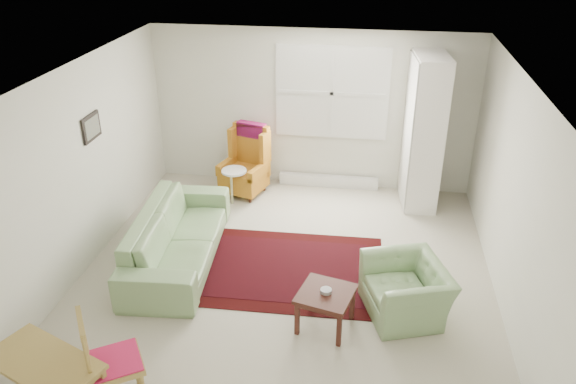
# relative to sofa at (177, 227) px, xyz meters

# --- Properties ---
(room) EXTENTS (5.04, 5.54, 2.51)m
(room) POSITION_rel_sofa_xyz_m (1.42, -0.03, 0.78)
(room) COLOR #BBB4A0
(room) RESTS_ON ground
(rug) EXTENTS (2.77, 1.83, 0.03)m
(rug) POSITION_rel_sofa_xyz_m (1.23, -0.03, -0.46)
(rug) COLOR black
(rug) RESTS_ON ground
(sofa) EXTENTS (1.11, 2.44, 0.96)m
(sofa) POSITION_rel_sofa_xyz_m (0.00, 0.00, 0.00)
(sofa) COLOR #80A36C
(sofa) RESTS_ON ground
(armchair) EXTENTS (1.07, 1.14, 0.72)m
(armchair) POSITION_rel_sofa_xyz_m (2.83, -0.64, -0.12)
(armchair) COLOR #80A36C
(armchair) RESTS_ON ground
(wingback_chair) EXTENTS (0.80, 0.82, 1.10)m
(wingback_chair) POSITION_rel_sofa_xyz_m (0.41, 1.96, 0.07)
(wingback_chair) COLOR #AF6D1A
(wingback_chair) RESTS_ON ground
(coffee_table) EXTENTS (0.67, 0.67, 0.45)m
(coffee_table) POSITION_rel_sofa_xyz_m (1.98, -1.01, -0.25)
(coffee_table) COLOR #401B13
(coffee_table) RESTS_ON ground
(stool) EXTENTS (0.50, 0.50, 0.51)m
(stool) POSITION_rel_sofa_xyz_m (0.31, 1.73, -0.22)
(stool) COLOR white
(stool) RESTS_ON ground
(cabinet) EXTENTS (0.56, 0.95, 2.27)m
(cabinet) POSITION_rel_sofa_xyz_m (3.09, 2.11, 0.66)
(cabinet) COLOR white
(cabinet) RESTS_ON ground
(desk_chair) EXTENTS (0.63, 0.63, 1.04)m
(desk_chair) POSITION_rel_sofa_xyz_m (0.25, -2.37, 0.04)
(desk_chair) COLOR #A28541
(desk_chair) RESTS_ON ground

